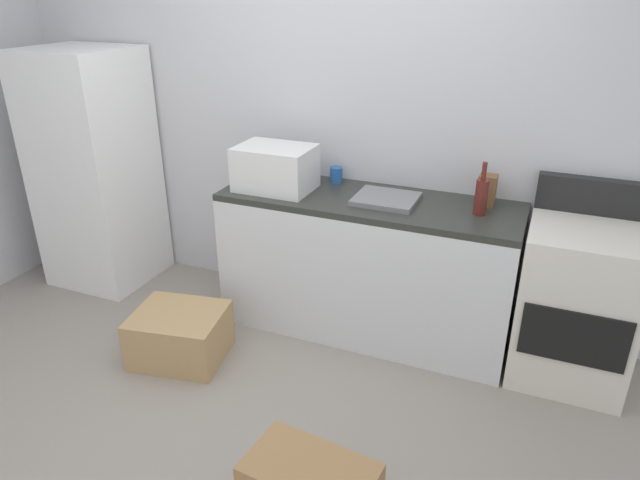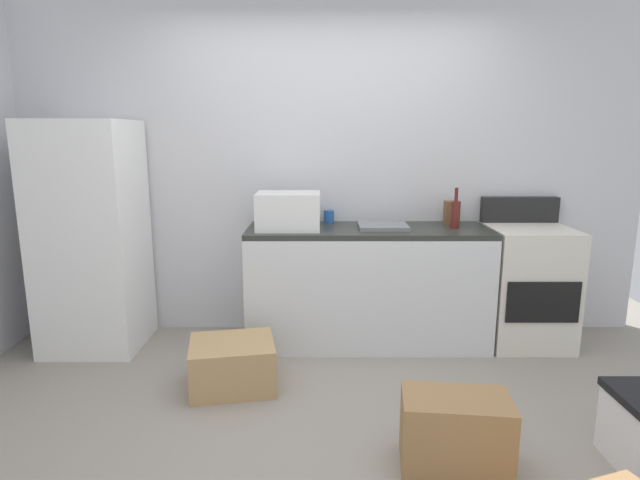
# 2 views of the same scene
# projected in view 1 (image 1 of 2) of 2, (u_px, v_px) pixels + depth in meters

# --- Properties ---
(ground_plane) EXTENTS (6.00, 6.00, 0.00)m
(ground_plane) POSITION_uv_depth(u_px,v_px,m) (231.00, 435.00, 2.86)
(ground_plane) COLOR gray
(wall_back) EXTENTS (5.00, 0.10, 2.60)m
(wall_back) POSITION_uv_depth(u_px,v_px,m) (343.00, 116.00, 3.63)
(wall_back) COLOR silver
(wall_back) RESTS_ON ground_plane
(kitchen_counter) EXTENTS (1.80, 0.60, 0.90)m
(kitchen_counter) POSITION_uv_depth(u_px,v_px,m) (366.00, 266.00, 3.58)
(kitchen_counter) COLOR silver
(kitchen_counter) RESTS_ON ground_plane
(refrigerator) EXTENTS (0.68, 0.66, 1.69)m
(refrigerator) POSITION_uv_depth(u_px,v_px,m) (95.00, 170.00, 4.09)
(refrigerator) COLOR white
(refrigerator) RESTS_ON ground_plane
(stove_oven) EXTENTS (0.60, 0.61, 1.10)m
(stove_oven) POSITION_uv_depth(u_px,v_px,m) (576.00, 301.00, 3.15)
(stove_oven) COLOR silver
(stove_oven) RESTS_ON ground_plane
(microwave) EXTENTS (0.46, 0.34, 0.27)m
(microwave) POSITION_uv_depth(u_px,v_px,m) (275.00, 168.00, 3.50)
(microwave) COLOR white
(microwave) RESTS_ON kitchen_counter
(sink_basin) EXTENTS (0.36, 0.32, 0.03)m
(sink_basin) POSITION_uv_depth(u_px,v_px,m) (386.00, 199.00, 3.34)
(sink_basin) COLOR slate
(sink_basin) RESTS_ON kitchen_counter
(wine_bottle) EXTENTS (0.07, 0.07, 0.30)m
(wine_bottle) POSITION_uv_depth(u_px,v_px,m) (481.00, 196.00, 3.12)
(wine_bottle) COLOR #591E19
(wine_bottle) RESTS_ON kitchen_counter
(coffee_mug) EXTENTS (0.08, 0.08, 0.10)m
(coffee_mug) POSITION_uv_depth(u_px,v_px,m) (336.00, 175.00, 3.65)
(coffee_mug) COLOR #2659A5
(coffee_mug) RESTS_ON kitchen_counter
(knife_block) EXTENTS (0.10, 0.10, 0.18)m
(knife_block) POSITION_uv_depth(u_px,v_px,m) (487.00, 190.00, 3.26)
(knife_block) COLOR brown
(knife_block) RESTS_ON kitchen_counter
(cardboard_box_medium) EXTENTS (0.59, 0.53, 0.30)m
(cardboard_box_medium) POSITION_uv_depth(u_px,v_px,m) (180.00, 335.00, 3.41)
(cardboard_box_medium) COLOR tan
(cardboard_box_medium) RESTS_ON ground_plane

